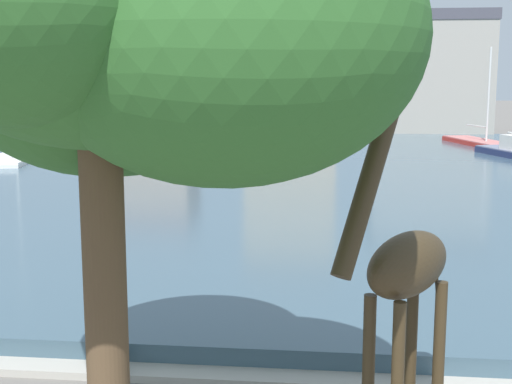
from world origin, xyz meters
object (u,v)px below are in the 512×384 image
Objects in this scene: giraffe_statue at (402,274)px; shade_tree at (130,32)px; sailboat_white at (18,160)px; sailboat_red at (488,147)px; mooring_bollard at (113,364)px.

shade_tree is at bearing -151.54° from giraffe_statue.
sailboat_white reaches higher than sailboat_red.
mooring_bollard is at bearing -62.19° from sailboat_white.
sailboat_red reaches higher than mooring_bollard.
sailboat_white reaches higher than shade_tree.
giraffe_statue is 4.83m from mooring_bollard.
sailboat_white is at bearing 117.81° from mooring_bollard.
giraffe_statue is at bearing -103.61° from sailboat_red.
shade_tree is 12.98× the size of mooring_bollard.
shade_tree is (-2.76, -1.50, 2.69)m from giraffe_statue.
sailboat_red is (25.62, 9.49, 0.01)m from sailboat_white.
shade_tree reaches higher than mooring_bollard.
giraffe_statue reaches higher than mooring_bollard.
shade_tree is (-11.38, -37.10, 4.56)m from sailboat_red.
mooring_bollard is (-1.32, 3.12, -4.69)m from shade_tree.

